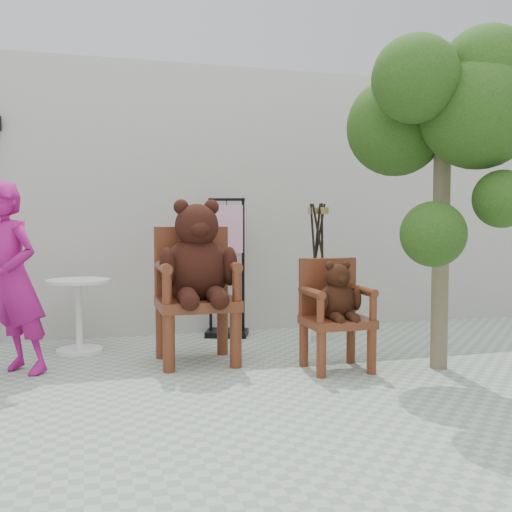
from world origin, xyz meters
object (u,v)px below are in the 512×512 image
Objects in this scene: chair_big at (197,270)px; cafe_table at (79,307)px; stool_bucket at (317,280)px; tree at (450,112)px; person at (13,280)px; display_stand at (227,283)px; chair_small at (336,304)px.

chair_big is 2.07× the size of cafe_table.
chair_big reaches higher than cafe_table.
tree is at bearing -72.24° from stool_bucket.
person is at bearing -166.89° from stool_bucket.
display_stand is 2.95m from tree.
display_stand is at bearing 74.48° from person.
stool_bucket is at bearing 107.76° from tree.
cafe_table is at bearing 148.56° from chair_small.
cafe_table is (-1.02, 0.74, -0.39)m from chair_big.
chair_big reaches higher than chair_small.
tree reaches higher than stool_bucket.
tree reaches higher than display_stand.
person is 2.25× the size of cafe_table.
tree is (0.82, -0.39, 1.59)m from chair_small.
chair_big is at bearing -95.43° from display_stand.
person reaches higher than chair_small.
cafe_table is at bearing 102.59° from person.
stool_bucket is at bearing 24.33° from chair_big.
cafe_table is 0.48× the size of stool_bucket.
display_stand is 0.54× the size of tree.
display_stand is (2.06, 1.16, -0.21)m from person.
chair_small is 0.60× the size of person.
tree reaches higher than cafe_table.
chair_small is 1.34× the size of cafe_table.
stool_bucket is 2.26m from tree.
person is 1.05× the size of display_stand.
tree is (1.39, -2.07, 1.57)m from display_stand.
chair_big is 1.00× the size of stool_bucket.
person reaches higher than cafe_table.
chair_small is at bearing 33.94° from person.
cafe_table is 1.61m from display_stand.
chair_big is 1.52m from person.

